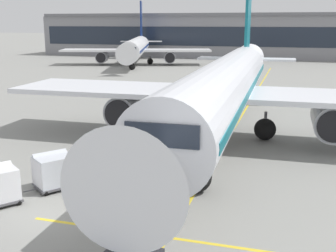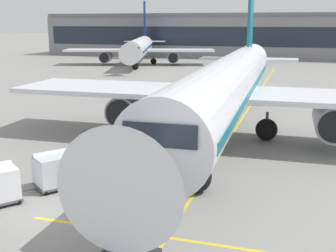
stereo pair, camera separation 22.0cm
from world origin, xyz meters
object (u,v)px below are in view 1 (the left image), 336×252
object	(u,v)px
baggage_cart_lead	(54,170)
safety_cone_nose_mark	(129,147)
belt_loader	(121,163)
safety_cone_engine_keepout	(113,146)
safety_cone_wingtip	(99,139)
distant_airplane	(136,48)
parked_airplane	(225,87)
ground_crew_marshaller	(79,170)
ground_crew_by_loader	(89,177)
ground_crew_by_carts	(103,172)

from	to	relation	value
baggage_cart_lead	safety_cone_nose_mark	xyz separation A→B (m)	(1.37, 7.33, -0.67)
baggage_cart_lead	belt_loader	bearing A→B (deg)	42.94
safety_cone_engine_keepout	safety_cone_wingtip	bearing A→B (deg)	142.71
baggage_cart_lead	distant_airplane	world-z (taller)	distant_airplane
safety_cone_wingtip	safety_cone_nose_mark	size ratio (longest dim) A/B	1.11
parked_airplane	belt_loader	world-z (taller)	parked_airplane
baggage_cart_lead	safety_cone_engine_keepout	distance (m)	7.21
belt_loader	ground_crew_marshaller	distance (m)	2.60
belt_loader	safety_cone_engine_keepout	distance (m)	5.28
distant_airplane	ground_crew_marshaller	bearing A→B (deg)	-71.88
ground_crew_by_loader	ground_crew_by_carts	world-z (taller)	same
baggage_cart_lead	safety_cone_wingtip	xyz separation A→B (m)	(-1.43, 8.43, -0.63)
distant_airplane	ground_crew_by_carts	bearing A→B (deg)	-70.78
safety_cone_wingtip	ground_crew_marshaller	bearing A→B (deg)	-71.42
safety_cone_wingtip	distant_airplane	xyz separation A→B (m)	(-18.45, 56.60, 3.08)
ground_crew_by_carts	safety_cone_engine_keepout	world-z (taller)	ground_crew_by_carts
safety_cone_wingtip	parked_airplane	bearing A→B (deg)	23.04
baggage_cart_lead	ground_crew_by_loader	xyz separation A→B (m)	(2.27, -0.40, -0.00)
baggage_cart_lead	ground_crew_by_carts	world-z (taller)	baggage_cart_lead
ground_crew_by_carts	distant_airplane	distance (m)	68.34
baggage_cart_lead	ground_crew_marshaller	distance (m)	1.33
belt_loader	safety_cone_wingtip	xyz separation A→B (m)	(-4.19, 5.87, -0.46)
ground_crew_by_loader	ground_crew_by_carts	bearing A→B (deg)	70.40
ground_crew_by_loader	ground_crew_marshaller	bearing A→B (deg)	140.00
parked_airplane	ground_crew_by_loader	xyz separation A→B (m)	(-4.80, -12.45, -3.01)
safety_cone_engine_keepout	distant_airplane	world-z (taller)	distant_airplane
distant_airplane	belt_loader	bearing A→B (deg)	-70.08
ground_crew_by_carts	ground_crew_marshaller	size ratio (longest dim) A/B	1.00
ground_crew_by_carts	safety_cone_engine_keepout	size ratio (longest dim) A/B	2.59
ground_crew_by_carts	safety_cone_nose_mark	distance (m)	6.94
parked_airplane	ground_crew_by_carts	bearing A→B (deg)	-111.21
baggage_cart_lead	distant_airplane	xyz separation A→B (m)	(-19.88, 65.03, 2.45)
baggage_cart_lead	ground_crew_marshaller	world-z (taller)	baggage_cart_lead
safety_cone_engine_keepout	parked_airplane	bearing A→B (deg)	35.43
safety_cone_engine_keepout	distant_airplane	bearing A→B (deg)	109.16
safety_cone_wingtip	safety_cone_nose_mark	distance (m)	3.00
parked_airplane	baggage_cart_lead	size ratio (longest dim) A/B	16.01
safety_cone_wingtip	distant_airplane	distance (m)	59.61
distant_airplane	ground_crew_by_loader	bearing A→B (deg)	-71.29
safety_cone_engine_keepout	distant_airplane	size ratio (longest dim) A/B	0.02
belt_loader	safety_cone_wingtip	size ratio (longest dim) A/B	6.39
ground_crew_by_loader	safety_cone_nose_mark	distance (m)	7.82
belt_loader	baggage_cart_lead	world-z (taller)	belt_loader
belt_loader	safety_cone_nose_mark	xyz separation A→B (m)	(-1.39, 4.77, -0.50)
parked_airplane	safety_cone_nose_mark	distance (m)	8.27
ground_crew_marshaller	ground_crew_by_loader	bearing A→B (deg)	-40.00
belt_loader	ground_crew_by_loader	world-z (taller)	belt_loader
ground_crew_marshaller	safety_cone_nose_mark	distance (m)	6.91
baggage_cart_lead	ground_crew_by_carts	bearing A→B (deg)	11.64
distant_airplane	safety_cone_engine_keepout	bearing A→B (deg)	-70.84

